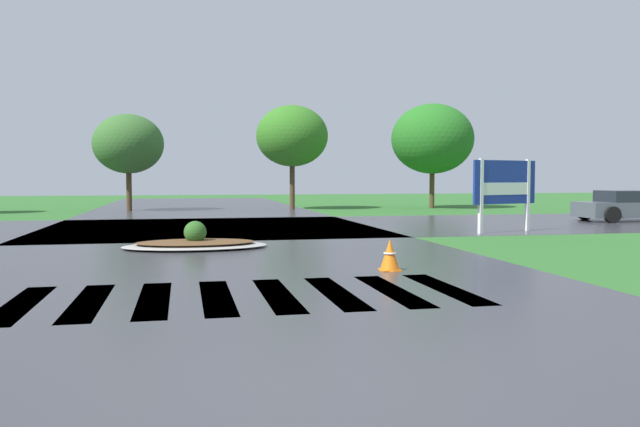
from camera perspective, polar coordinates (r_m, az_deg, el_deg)
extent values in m
cube|color=#2D6628|center=(5.23, -1.04, -17.19)|extent=(120.00, 120.00, 0.10)
cube|color=#35353A|center=(14.95, -8.32, -3.61)|extent=(11.35, 80.00, 0.01)
cube|color=#35353A|center=(23.15, -9.61, -1.20)|extent=(90.00, 10.21, 0.01)
cube|color=white|center=(10.03, -24.76, -7.24)|extent=(0.45, 2.94, 0.01)
cube|color=white|center=(9.87, -19.61, -7.29)|extent=(0.45, 2.94, 0.01)
cube|color=white|center=(9.79, -14.34, -7.29)|extent=(0.45, 2.94, 0.01)
cube|color=white|center=(9.79, -9.03, -7.23)|extent=(0.45, 2.94, 0.01)
cube|color=white|center=(9.88, -3.77, -7.10)|extent=(0.45, 2.94, 0.01)
cube|color=white|center=(10.04, 1.36, -6.93)|extent=(0.45, 2.94, 0.01)
cube|color=white|center=(10.28, 6.28, -6.70)|extent=(0.45, 2.94, 0.01)
cube|color=white|center=(10.59, 10.94, -6.45)|extent=(0.45, 2.94, 0.01)
cube|color=white|center=(22.32, 17.71, 1.54)|extent=(0.15, 0.15, 2.35)
cube|color=white|center=(20.82, 13.90, 1.48)|extent=(0.15, 0.15, 2.35)
cube|color=navy|center=(21.55, 15.89, 2.66)|extent=(2.55, 0.93, 1.38)
cube|color=white|center=(21.55, 15.88, 2.11)|extent=(1.95, 0.73, 0.39)
ellipsoid|color=#9E9B93|center=(16.50, -10.86, -2.79)|extent=(3.57, 2.02, 0.12)
ellipsoid|color=brown|center=(16.49, -10.87, -2.48)|extent=(2.93, 1.65, 0.10)
sphere|color=#2D6023|center=(16.46, -10.88, -1.62)|extent=(0.56, 0.56, 0.56)
cube|color=#4C545B|center=(28.94, 25.65, 0.33)|extent=(4.39, 1.97, 0.60)
cube|color=#1E232B|center=(28.75, 25.18, 1.38)|extent=(1.92, 1.65, 0.46)
cylinder|color=black|center=(28.92, 22.20, 0.11)|extent=(0.65, 0.25, 0.64)
cylinder|color=black|center=(27.36, 24.24, -0.10)|extent=(0.65, 0.25, 0.64)
cone|color=orange|center=(12.37, 6.13, -3.62)|extent=(0.39, 0.39, 0.61)
torus|color=white|center=(12.37, 6.14, -3.48)|extent=(0.24, 0.24, 0.04)
cube|color=orange|center=(12.41, 6.13, -4.94)|extent=(0.36, 0.36, 0.03)
cylinder|color=#4C3823|center=(35.23, -16.38, 2.02)|extent=(0.28, 0.28, 2.22)
ellipsoid|color=#36652C|center=(35.27, -16.44, 5.88)|extent=(3.61, 3.61, 3.07)
cylinder|color=#4C3823|center=(35.62, -2.45, 2.49)|extent=(0.28, 0.28, 2.63)
ellipsoid|color=#337320|center=(35.68, -2.46, 6.81)|extent=(3.91, 3.91, 3.33)
cylinder|color=#4C3823|center=(37.30, 9.78, 2.22)|extent=(0.28, 0.28, 2.30)
ellipsoid|color=#256D20|center=(37.36, 9.82, 6.47)|extent=(4.62, 4.62, 3.93)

